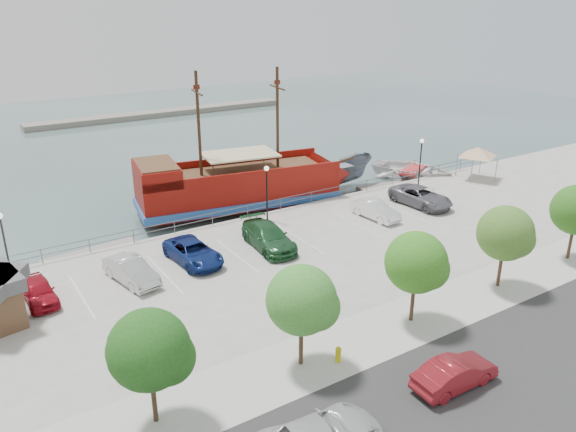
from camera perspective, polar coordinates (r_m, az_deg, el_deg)
ground at (r=38.48m, az=2.87°, el=-4.79°), size 160.00×160.00×0.00m
street at (r=28.40m, az=22.60°, el=-14.56°), size 100.00×8.00×0.04m
sidewalk at (r=31.41m, az=13.68°, el=-9.73°), size 100.00×4.00×0.05m
seawall_railing at (r=43.93m, az=-2.99°, el=0.77°), size 50.00×0.06×1.00m
far_shore at (r=89.89m, az=-12.65°, el=10.16°), size 40.00×3.00×0.80m
pirate_ship at (r=47.96m, az=-3.48°, el=3.20°), size 19.71×8.34×12.26m
patrol_boat at (r=53.27m, az=5.50°, el=4.19°), size 7.08×3.02×2.68m
speedboat at (r=56.95m, az=12.54°, el=4.35°), size 8.65×9.62×1.64m
dock_west at (r=41.49m, az=-19.35°, el=-3.75°), size 6.73×2.54×0.38m
dock_mid at (r=49.21m, az=3.56°, el=1.37°), size 6.54×2.01×0.37m
dock_east at (r=54.23m, az=10.60°, el=2.95°), size 7.10×3.26×0.39m
canopy_tent at (r=55.23m, az=18.80°, el=6.63°), size 5.21×5.21×3.45m
street_sedan at (r=26.28m, az=16.59°, el=-15.08°), size 4.12×1.54×1.34m
fire_hydrant at (r=26.93m, az=5.13°, el=-13.76°), size 0.29×0.29×0.83m
lamp_post_left at (r=36.93m, az=-26.96°, el=-1.67°), size 0.36×0.36×4.28m
lamp_post_mid at (r=42.07m, az=-2.17°, el=3.33°), size 0.36×0.36×4.28m
lamp_post_right at (r=51.72m, az=13.35°, el=6.18°), size 0.36×0.36×4.28m
tree_b at (r=22.57m, az=-13.52°, el=-13.25°), size 3.30×3.20×5.00m
tree_c at (r=25.18m, az=1.74°, el=-8.69°), size 3.30×3.20×5.00m
tree_d at (r=29.28m, az=13.17°, el=-4.77°), size 3.30×3.20×5.00m
tree_e at (r=34.32m, az=21.43°, el=-1.78°), size 3.30×3.20×5.00m
parked_car_a at (r=34.40m, az=-24.04°, el=-6.98°), size 1.76×3.99×1.34m
parked_car_b at (r=34.82m, az=-15.64°, el=-5.37°), size 2.42×4.65×1.46m
parked_car_c at (r=36.50m, az=-9.61°, el=-3.64°), size 2.69×5.16×1.39m
parked_car_d at (r=38.04m, az=-2.00°, el=-2.11°), size 2.71×5.67×1.59m
parked_car_f at (r=43.64m, az=8.89°, el=0.62°), size 1.77×4.28×1.38m
parked_car_g at (r=47.11m, az=13.33°, el=1.94°), size 2.89×5.65×1.53m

